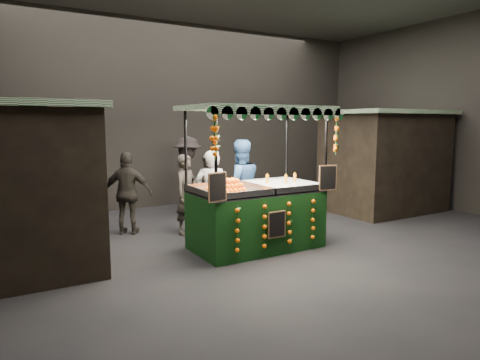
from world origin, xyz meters
TOP-DOWN VIEW (x-y plane):
  - ground at (0.00, 0.00)m, footprint 12.00×12.00m
  - market_hall at (0.00, 0.00)m, footprint 12.10×10.10m
  - neighbour_stall_right at (4.40, 1.50)m, footprint 3.00×2.20m
  - juice_stall at (-0.29, 0.26)m, footprint 2.66×1.56m
  - vendor_grey at (-0.73, 1.26)m, footprint 0.75×0.64m
  - vendor_blue at (0.00, 1.40)m, footprint 1.06×0.89m
  - shopper_0 at (-1.00, 1.86)m, footprint 0.72×0.64m
  - shopper_1 at (-0.17, 2.39)m, footprint 0.98×0.96m
  - shopper_2 at (-2.05, 2.44)m, footprint 1.07×0.87m
  - shopper_3 at (-0.16, 3.71)m, footprint 1.32×1.44m
  - shopper_4 at (-2.77, 3.87)m, footprint 1.12×1.04m

SIDE VIEW (x-z plane):
  - ground at x=0.00m, z-range 0.00..0.00m
  - shopper_1 at x=-0.17m, z-range 0.00..1.60m
  - juice_stall at x=-0.29m, z-range -0.49..2.09m
  - shopper_0 at x=-1.00m, z-range 0.00..1.65m
  - shopper_2 at x=-2.05m, z-range 0.00..1.71m
  - vendor_grey at x=-0.73m, z-range 0.00..1.76m
  - shopper_4 at x=-2.77m, z-range 0.00..1.92m
  - vendor_blue at x=0.00m, z-range 0.00..1.94m
  - shopper_3 at x=-0.16m, z-range 0.00..1.95m
  - neighbour_stall_right at x=4.40m, z-range 0.01..2.61m
  - market_hall at x=0.00m, z-range 0.86..5.91m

